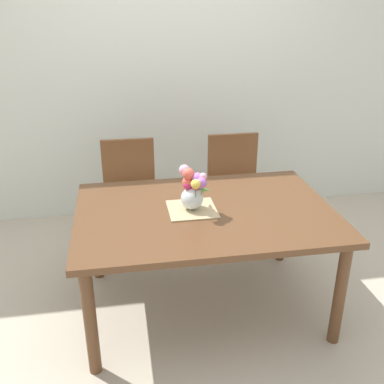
{
  "coord_description": "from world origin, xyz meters",
  "views": [
    {
      "loc": [
        -0.49,
        -2.41,
        1.92
      ],
      "look_at": [
        -0.08,
        0.01,
        0.84
      ],
      "focal_mm": 41.35,
      "sensor_mm": 36.0,
      "label": 1
    }
  ],
  "objects_px": {
    "dining_table": "(205,221)",
    "chair_right": "(235,181)",
    "chair_left": "(130,188)",
    "flower_vase": "(192,189)"
  },
  "relations": [
    {
      "from": "dining_table",
      "to": "chair_right",
      "type": "height_order",
      "value": "chair_right"
    },
    {
      "from": "dining_table",
      "to": "chair_right",
      "type": "distance_m",
      "value": 1.0
    },
    {
      "from": "chair_left",
      "to": "flower_vase",
      "type": "bearing_deg",
      "value": 112.04
    },
    {
      "from": "dining_table",
      "to": "chair_left",
      "type": "distance_m",
      "value": 1.0
    },
    {
      "from": "chair_left",
      "to": "chair_right",
      "type": "bearing_deg",
      "value": -180.0
    },
    {
      "from": "chair_right",
      "to": "dining_table",
      "type": "bearing_deg",
      "value": 63.98
    },
    {
      "from": "dining_table",
      "to": "chair_right",
      "type": "bearing_deg",
      "value": 63.98
    },
    {
      "from": "chair_left",
      "to": "chair_right",
      "type": "relative_size",
      "value": 1.0
    },
    {
      "from": "dining_table",
      "to": "flower_vase",
      "type": "distance_m",
      "value": 0.23
    },
    {
      "from": "chair_right",
      "to": "flower_vase",
      "type": "xyz_separation_m",
      "value": [
        -0.51,
        -0.88,
        0.34
      ]
    }
  ]
}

